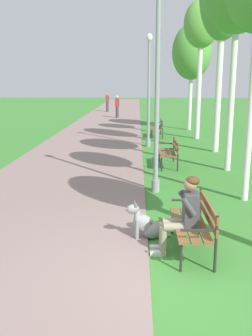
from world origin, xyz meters
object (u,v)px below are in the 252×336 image
Objects in this scene: lamp_post_near at (157,91)px; birch_tree_fifth at (201,27)px; dog_grey at (146,225)px; lamp_post_mid at (149,90)px; park_bench_far at (158,127)px; pedestrian_further_distant at (107,102)px; park_bench_near at (196,221)px; park_bench_mid at (170,151)px; person_seated_on_near_bench at (184,212)px; pedestrian_distant at (117,107)px; birch_tree_sixth at (192,52)px.

birch_tree_fifth is at bearing 75.31° from lamp_post_near.
lamp_post_mid is (0.28, 9.58, 2.06)m from dog_grey.
park_bench_far is 0.91× the size of pedestrian_further_distant.
lamp_post_mid is 2.72× the size of pedestrian_further_distant.
park_bench_near is 1.83× the size of dog_grey.
dog_grey is (-0.87, -5.79, -0.25)m from park_bench_mid.
person_seated_on_near_bench is 0.76× the size of pedestrian_further_distant.
pedestrian_distant is (-2.44, 22.57, 0.33)m from park_bench_near.
pedestrian_distant is (-1.97, 19.20, -1.59)m from lamp_post_near.
lamp_post_near is 0.83× the size of birch_tree_sixth.
pedestrian_further_distant reaches higher than person_seated_on_near_bench.
park_bench_mid is 6.33m from person_seated_on_near_bench.
lamp_post_mid is 4.30m from birch_tree_fifth.
person_seated_on_near_bench is at bearing -88.43° from lamp_post_mid.
pedestrian_distant reaches higher than dog_grey.
park_bench_far is (-0.05, 6.59, 0.00)m from park_bench_mid.
park_bench_far is at bearing 86.20° from dog_grey.
lamp_post_near reaches higher than pedestrian_distant.
birch_tree_sixth is 8.78m from pedestrian_distant.
birch_tree_sixth reaches higher than lamp_post_mid.
park_bench_far is 0.24× the size of birch_tree_fifth.
park_bench_near is at bearing -98.67° from birch_tree_fifth.
lamp_post_near is 2.85× the size of pedestrian_distant.
park_bench_mid reaches higher than dog_grey.
birch_tree_fifth is 3.78× the size of pedestrian_distant.
birch_tree_sixth is at bearing 82.91° from park_bench_near.
lamp_post_near is at bearing 94.50° from person_seated_on_near_bench.
park_bench_near and park_bench_mid have the same top height.
person_seated_on_near_bench is at bearing -159.88° from park_bench_near.
birch_tree_sixth is (2.17, 15.83, 3.50)m from person_seated_on_near_bench.
lamp_post_mid reaches higher than person_seated_on_near_bench.
birch_tree_fifth is at bearing 73.80° from park_bench_mid.
lamp_post_near is (-0.27, 3.44, 1.75)m from person_seated_on_near_bench.
park_bench_near and park_bench_far have the same top height.
lamp_post_mid is at bearing -80.24° from pedestrian_further_distant.
lamp_post_mid is (-0.28, 10.11, 1.64)m from person_seated_on_near_bench.
park_bench_near is 1.20× the size of person_seated_on_near_bench.
park_bench_near is 0.93m from dog_grey.
lamp_post_near is (-0.48, 3.36, 1.92)m from park_bench_near.
park_bench_mid is at bearing -81.13° from pedestrian_distant.
lamp_post_mid is at bearing 90.05° from lamp_post_near.
lamp_post_near is 1.05× the size of lamp_post_mid.
dog_grey is 13.13m from birch_tree_fifth.
park_bench_mid is 0.26× the size of birch_tree_sixth.
birch_tree_fifth is 11.83m from pedestrian_distant.
birch_tree_sixth reaches higher than pedestrian_distant.
lamp_post_near is at bearing 98.08° from park_bench_near.
lamp_post_mid reaches higher than pedestrian_further_distant.
park_bench_mid is 10.36m from birch_tree_sixth.
pedestrian_distant is (-1.68, 22.11, 0.58)m from dog_grey.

